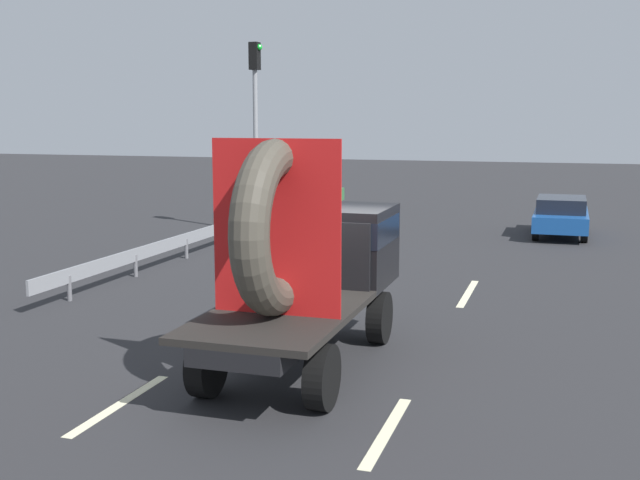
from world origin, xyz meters
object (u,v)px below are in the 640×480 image
(flatbed_truck, at_px, (311,257))
(distant_sedan, at_px, (561,215))
(traffic_light, at_px, (256,111))
(oncoming_car, at_px, (310,194))

(flatbed_truck, height_order, distant_sedan, flatbed_truck)
(traffic_light, bearing_deg, oncoming_car, 91.21)
(flatbed_truck, xyz_separation_m, distant_sedan, (3.70, 15.26, -0.98))
(distant_sedan, relative_size, oncoming_car, 0.96)
(oncoming_car, bearing_deg, distant_sedan, -21.24)
(traffic_light, bearing_deg, distant_sedan, 12.81)
(distant_sedan, xyz_separation_m, oncoming_car, (-10.10, 3.93, 0.03))
(flatbed_truck, relative_size, distant_sedan, 1.32)
(flatbed_truck, xyz_separation_m, oncoming_car, (-6.40, 19.19, -0.95))
(flatbed_truck, distance_m, oncoming_car, 20.25)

